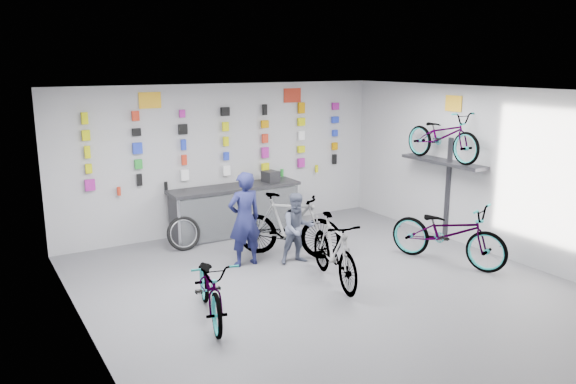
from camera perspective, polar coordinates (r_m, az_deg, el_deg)
floor at (r=8.63m, az=5.13°, el=-10.29°), size 8.00×8.00×0.00m
ceiling at (r=7.94m, az=5.57°, el=10.03°), size 8.00×8.00×0.00m
wall_back at (r=11.56m, az=-6.43°, el=3.45°), size 7.00×0.00×7.00m
wall_left at (r=6.77m, az=-19.44°, el=-4.10°), size 0.00×8.00×8.00m
wall_right at (r=10.56m, az=20.89°, el=1.76°), size 0.00×8.00×8.00m
counter at (r=11.36m, az=-5.34°, el=-1.92°), size 2.70×0.66×1.00m
merch_wall at (r=11.45m, az=-6.27°, el=4.83°), size 5.57×0.08×1.57m
wall_bracket at (r=11.21m, az=15.54°, el=2.57°), size 0.39×1.90×2.00m
sign_left at (r=10.87m, az=-13.85°, el=9.04°), size 0.42×0.02×0.30m
sign_right at (r=12.15m, az=0.44°, el=9.79°), size 0.42×0.02×0.30m
sign_side at (r=11.18m, az=16.46°, el=8.62°), size 0.02×0.40×0.30m
bike_left at (r=7.75m, az=-7.87°, el=-9.50°), size 1.01×1.83×0.91m
bike_center at (r=8.85m, az=4.72°, el=-5.91°), size 0.91×1.86×1.08m
bike_right at (r=10.06m, az=15.94°, el=-4.00°), size 1.41×2.21×1.09m
bike_service at (r=10.01m, az=0.05°, el=-3.40°), size 1.74×1.75×1.16m
bike_wall at (r=11.07m, az=15.45°, el=5.54°), size 0.63×1.80×0.95m
clerk at (r=9.55m, az=-4.44°, el=-2.75°), size 0.60×0.39×1.63m
customer at (r=9.67m, az=1.00°, el=-3.72°), size 0.67×0.55×1.24m
spare_wheel at (r=10.62m, az=-10.55°, el=-4.16°), size 0.65×0.26×0.64m
register at (r=11.59m, az=-1.78°, el=1.60°), size 0.33×0.35×0.22m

